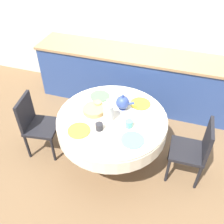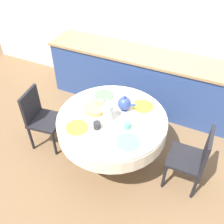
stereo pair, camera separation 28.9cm
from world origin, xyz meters
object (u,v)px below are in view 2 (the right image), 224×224
object	(u,v)px
chair_left	(193,157)
coffee_carafe	(108,111)
chair_right	(40,116)
teapot	(124,103)

from	to	relation	value
chair_left	coffee_carafe	world-z (taller)	coffee_carafe
coffee_carafe	chair_left	bearing A→B (deg)	4.23
chair_left	coffee_carafe	distance (m)	1.09
chair_right	coffee_carafe	size ratio (longest dim) A/B	2.89
chair_right	teapot	bearing A→B (deg)	99.22
chair_left	chair_right	xyz separation A→B (m)	(-1.99, -0.17, 0.00)
chair_right	teapot	xyz separation A→B (m)	(1.06, 0.34, 0.34)
chair_left	chair_right	bearing A→B (deg)	93.46
coffee_carafe	teapot	xyz separation A→B (m)	(0.10, 0.24, -0.03)
chair_left	coffee_carafe	size ratio (longest dim) A/B	2.89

